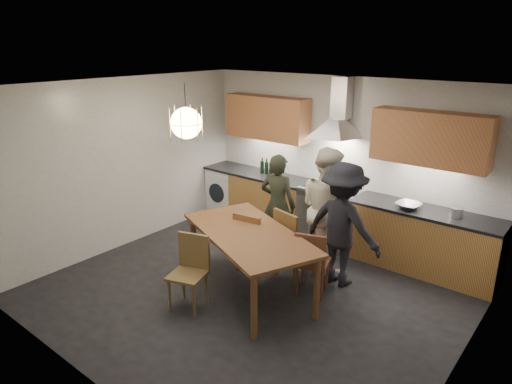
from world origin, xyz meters
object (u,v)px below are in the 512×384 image
Objects in this scene: mixing_bowl at (408,206)px; person_left at (278,205)px; person_mid at (326,208)px; person_right at (343,225)px; dining_table at (249,239)px; wine_bottles at (271,167)px; chair_front at (191,266)px; chair_back_left at (251,240)px; stock_pot at (456,213)px.

person_left is at bearing -156.59° from mixing_bowl.
person_right is (0.42, -0.31, -0.04)m from person_mid.
dining_table is 1.32m from person_mid.
person_left is at bearing -47.95° from wine_bottles.
mixing_bowl is at bearing 78.95° from dining_table.
person_right is 3.67× the size of wine_bottles.
wine_bottles is (-1.55, 0.76, 0.16)m from person_mid.
chair_front is 3.07m from mixing_bowl.
chair_back_left is 2.03× the size of wine_bottles.
person_mid is 3.85× the size of wine_bottles.
mixing_bowl reaches higher than chair_back_left.
chair_back_left is at bearing -135.11° from mixing_bowl.
wine_bottles reaches higher than chair_back_left.
person_right reaches higher than mixing_bowl.
mixing_bowl is at bearing -2.99° from wine_bottles.
chair_front is 1.85m from person_left.
person_mid is at bearing -26.23° from wine_bottles.
chair_front is 2.09m from person_mid.
wine_bottles is (-3.07, 0.04, 0.08)m from stock_pot.
chair_back_left is at bearing 34.03° from person_right.
person_mid reaches higher than person_left.
person_left is at bearing 132.34° from dining_table.
person_right is 1.51m from stock_pot.
person_mid reaches higher than wine_bottles.
dining_table is at bearing -124.04° from mixing_bowl.
person_right is at bearing -28.44° from wine_bottles.
person_mid reaches higher than dining_table.
wine_bottles is (-1.97, 1.07, 0.21)m from person_right.
mixing_bowl is (1.28, 1.90, 0.20)m from dining_table.
person_mid is at bearing 96.94° from dining_table.
chair_back_left is at bearing 78.76° from person_mid.
person_left is (-0.14, 0.81, 0.25)m from chair_back_left.
chair_front is 5.27× the size of stock_pot.
dining_table is 0.79m from chair_front.
person_mid is at bearing -145.36° from mixing_bowl.
person_right reaches higher than chair_front.
person_right is (1.05, 0.60, 0.30)m from chair_back_left.
person_left is 9.08× the size of stock_pot.
chair_back_left is at bearing 149.61° from dining_table.
chair_back_left is at bearing -142.91° from stock_pot.
chair_back_left is 1.02× the size of chair_front.
person_right is (1.20, -0.21, 0.06)m from person_left.
mixing_bowl reaches higher than dining_table.
person_mid is 1.73m from wine_bottles.
person_right reaches higher than chair_back_left.
person_left is at bearing -87.72° from chair_back_left.
person_right is at bearing 73.56° from dining_table.
person_right is at bearing -136.98° from stock_pot.
dining_table is 2.30m from mixing_bowl.
dining_table is at bearing -133.57° from stock_pot.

